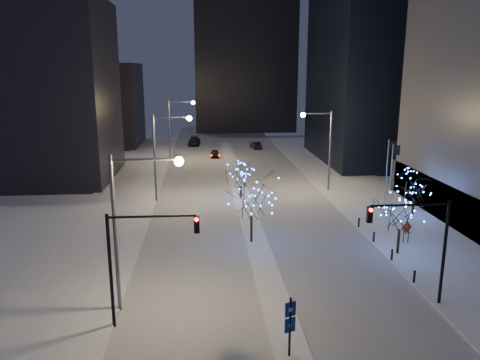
{
  "coord_description": "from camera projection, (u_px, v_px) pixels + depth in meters",
  "views": [
    {
      "loc": [
        -4.58,
        -25.48,
        14.9
      ],
      "look_at": [
        -1.22,
        15.99,
        5.0
      ],
      "focal_mm": 35.0,
      "sensor_mm": 36.0,
      "label": 1
    }
  ],
  "objects": [
    {
      "name": "holiday_tree_plaza_far",
      "position": [
        415.0,
        186.0,
        47.63
      ],
      "size": [
        4.42,
        4.42,
        4.86
      ],
      "color": "black",
      "rests_on": "east_sidewalk"
    },
    {
      "name": "street_lamp_w_near",
      "position": [
        132.0,
        212.0,
        28.25
      ],
      "size": [
        4.4,
        0.56,
        10.0
      ],
      "color": "#595E66",
      "rests_on": "ground"
    },
    {
      "name": "street_lamp_w_far",
      "position": [
        175.0,
        121.0,
        76.73
      ],
      "size": [
        4.4,
        0.56,
        10.0
      ],
      "color": "#595E66",
      "rests_on": "ground"
    },
    {
      "name": "flagpoles",
      "position": [
        389.0,
        176.0,
        45.18
      ],
      "size": [
        1.35,
        2.6,
        8.0
      ],
      "color": "silver",
      "rests_on": "east_sidewalk"
    },
    {
      "name": "filler_west_near",
      "position": [
        26.0,
        91.0,
        62.32
      ],
      "size": [
        22.0,
        18.0,
        24.0
      ],
      "primitive_type": "cube",
      "color": "black",
      "rests_on": "ground"
    },
    {
      "name": "west_sidewalk",
      "position": [
        110.0,
        221.0,
        46.79
      ],
      "size": [
        8.0,
        90.0,
        0.15
      ],
      "primitive_type": "cube",
      "color": "silver",
      "rests_on": "ground"
    },
    {
      "name": "filler_west_far",
      "position": [
        93.0,
        105.0,
        92.49
      ],
      "size": [
        18.0,
        16.0,
        16.0
      ],
      "primitive_type": "cube",
      "color": "black",
      "rests_on": "ground"
    },
    {
      "name": "east_sidewalk",
      "position": [
        391.0,
        214.0,
        49.07
      ],
      "size": [
        10.0,
        90.0,
        0.15
      ],
      "primitive_type": "cube",
      "color": "silver",
      "rests_on": "ground"
    },
    {
      "name": "median",
      "position": [
        241.0,
        192.0,
        57.59
      ],
      "size": [
        2.0,
        80.0,
        0.15
      ],
      "primitive_type": "cube",
      "color": "silver",
      "rests_on": "ground"
    },
    {
      "name": "construction_sign",
      "position": [
        406.0,
        230.0,
        40.44
      ],
      "size": [
        1.16,
        0.48,
        2.02
      ],
      "rotation": [
        0.0,
        0.0,
        0.37
      ],
      "color": "black",
      "rests_on": "east_sidewalk"
    },
    {
      "name": "street_lamp_east",
      "position": [
        323.0,
        140.0,
        56.91
      ],
      "size": [
        3.9,
        0.56,
        10.0
      ],
      "color": "#595E66",
      "rests_on": "ground"
    },
    {
      "name": "wayfinding_sign",
      "position": [
        290.0,
        322.0,
        24.22
      ],
      "size": [
        0.6,
        0.31,
        3.5
      ],
      "rotation": [
        0.0,
        0.0,
        0.39
      ],
      "color": "black",
      "rests_on": "ground"
    },
    {
      "name": "holiday_tree_median_near",
      "position": [
        252.0,
        196.0,
        40.07
      ],
      "size": [
        6.41,
        6.41,
        6.33
      ],
      "color": "black",
      "rests_on": "median"
    },
    {
      "name": "car_far",
      "position": [
        194.0,
        141.0,
        93.54
      ],
      "size": [
        2.54,
        5.66,
        1.61
      ],
      "primitive_type": "imported",
      "rotation": [
        0.0,
        0.0,
        -0.05
      ],
      "color": "black",
      "rests_on": "ground"
    },
    {
      "name": "holiday_tree_plaza_near",
      "position": [
        401.0,
        213.0,
        37.66
      ],
      "size": [
        4.84,
        4.84,
        5.1
      ],
      "color": "black",
      "rests_on": "east_sidewalk"
    },
    {
      "name": "bollards",
      "position": [
        382.0,
        245.0,
        38.88
      ],
      "size": [
        0.16,
        12.16,
        0.9
      ],
      "color": "black",
      "rests_on": "east_sidewalk"
    },
    {
      "name": "holiday_tree_median_far",
      "position": [
        241.0,
        176.0,
        54.23
      ],
      "size": [
        3.58,
        3.58,
        4.15
      ],
      "color": "black",
      "rests_on": "median"
    },
    {
      "name": "car_near",
      "position": [
        215.0,
        154.0,
        80.73
      ],
      "size": [
        1.61,
        3.76,
        1.27
      ],
      "primitive_type": "imported",
      "rotation": [
        0.0,
        0.0,
        -0.03
      ],
      "color": "black",
      "rests_on": "ground"
    },
    {
      "name": "traffic_signal_east",
      "position": [
        422.0,
        236.0,
        29.08
      ],
      "size": [
        5.26,
        0.43,
        7.0
      ],
      "color": "black",
      "rests_on": "ground"
    },
    {
      "name": "traffic_signal_west",
      "position": [
        137.0,
        251.0,
        26.75
      ],
      "size": [
        5.26,
        0.43,
        7.0
      ],
      "color": "black",
      "rests_on": "ground"
    },
    {
      "name": "street_lamp_w_mid",
      "position": [
        164.0,
        146.0,
        52.49
      ],
      "size": [
        4.4,
        0.56,
        10.0
      ],
      "color": "#595E66",
      "rests_on": "ground"
    },
    {
      "name": "car_mid",
      "position": [
        256.0,
        145.0,
        89.44
      ],
      "size": [
        1.95,
        4.3,
        1.37
      ],
      "primitive_type": "imported",
      "rotation": [
        0.0,
        0.0,
        3.27
      ],
      "color": "black",
      "rests_on": "ground"
    },
    {
      "name": "ground",
      "position": [
        281.0,
        320.0,
        28.52
      ],
      "size": [
        160.0,
        160.0,
        0.0
      ],
      "primitive_type": "plane",
      "color": "silver",
      "rests_on": "ground"
    },
    {
      "name": "horizon_block",
      "position": [
        244.0,
        43.0,
        113.34
      ],
      "size": [
        24.0,
        14.0,
        42.0
      ],
      "primitive_type": "cube",
      "color": "black",
      "rests_on": "ground"
    },
    {
      "name": "road",
      "position": [
        238.0,
        183.0,
        62.45
      ],
      "size": [
        20.0,
        130.0,
        0.02
      ],
      "primitive_type": "cube",
      "color": "#A7ABB5",
      "rests_on": "ground"
    }
  ]
}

